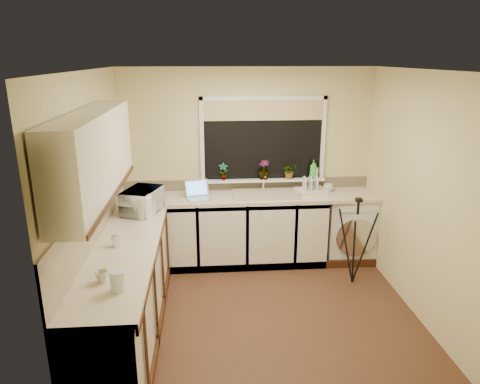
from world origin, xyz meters
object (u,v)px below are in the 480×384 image
laptop (198,194)px  plant_c (264,170)px  soap_bottle_clear (315,171)px  glass_jug (118,281)px  plant_d (290,171)px  washing_machine (348,227)px  dish_rack (311,191)px  kettle (144,208)px  tripod (355,241)px  steel_jar (116,241)px  soap_bottle_green (313,169)px  cup_left (102,277)px  plant_a (223,172)px  cup_back (328,188)px  microwave (142,201)px

laptop → plant_c: size_ratio=1.39×
plant_c → soap_bottle_clear: size_ratio=1.30×
glass_jug → plant_d: 3.03m
washing_machine → dish_rack: (-0.52, 0.00, 0.50)m
kettle → soap_bottle_clear: size_ratio=1.20×
tripod → dish_rack: bearing=113.1°
kettle → dish_rack: 2.13m
plant_c → laptop: bearing=-162.2°
dish_rack → steel_jar: steel_jar is taller
dish_rack → soap_bottle_green: (0.06, 0.17, 0.24)m
kettle → plant_c: bearing=33.1°
kettle → cup_left: kettle is taller
washing_machine → plant_a: plant_a is taller
plant_c → plant_a: bearing=179.7°
steel_jar → plant_a: bearing=57.5°
glass_jug → soap_bottle_clear: bearing=50.0°
plant_c → soap_bottle_green: (0.64, -0.02, -0.00)m
soap_bottle_green → kettle: bearing=-156.2°
soap_bottle_green → plant_d: bearing=176.5°
laptop → dish_rack: size_ratio=0.93×
laptop → dish_rack: laptop is taller
tripod → laptop: bearing=155.7°
dish_rack → laptop: bearing=175.0°
kettle → soap_bottle_clear: (2.08, 0.93, 0.13)m
dish_rack → soap_bottle_green: bearing=63.7°
plant_a → cup_back: size_ratio=1.77×
washing_machine → kettle: size_ratio=3.71×
dish_rack → plant_a: size_ratio=1.70×
microwave → plant_a: size_ratio=2.21×
steel_jar → soap_bottle_green: (2.22, 1.64, 0.22)m
washing_machine → cup_left: size_ratio=8.53×
laptop → microwave: 0.77m
kettle → tripod: size_ratio=0.22×
glass_jug → soap_bottle_green: 3.20m
soap_bottle_clear → cup_back: size_ratio=1.54×
soap_bottle_clear → dish_rack: bearing=-112.7°
washing_machine → cup_left: (-2.67, -2.14, 0.52)m
plant_c → plant_d: plant_c is taller
washing_machine → microwave: microwave is taller
steel_jar → plant_c: plant_c is taller
kettle → glass_jug: (-0.00, -1.55, -0.03)m
microwave → cup_back: size_ratio=3.90×
cup_back → kettle: bearing=-160.2°
plant_c → soap_bottle_clear: plant_c is taller
microwave → laptop: bearing=-34.0°
steel_jar → microwave: microwave is taller
cup_left → kettle: bearing=83.8°
laptop → kettle: size_ratio=1.51×
kettle → cup_back: bearing=19.8°
glass_jug → tripod: bearing=34.0°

